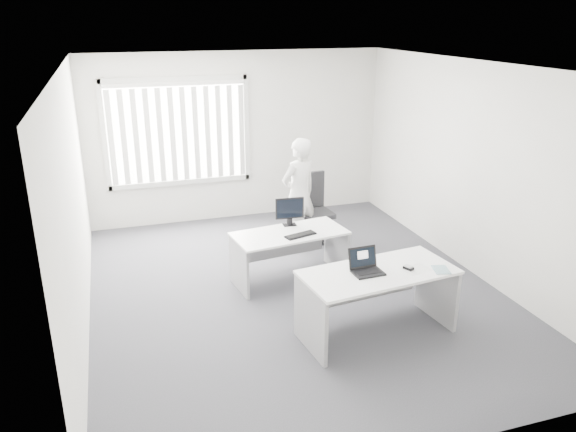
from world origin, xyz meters
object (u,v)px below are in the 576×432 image
object	(u,v)px
person	(299,194)
laptop	(369,263)
desk_far	(290,246)
office_chair	(314,221)
monitor	(290,212)
desk_near	(378,289)

from	to	relation	value
person	laptop	xyz separation A→B (m)	(-0.13, -2.63, 0.04)
laptop	desk_far	bearing A→B (deg)	100.29
office_chair	desk_far	bearing A→B (deg)	-128.28
office_chair	monitor	xyz separation A→B (m)	(-0.69, -0.90, 0.53)
desk_near	monitor	xyz separation A→B (m)	(-0.41, 1.83, 0.32)
person	monitor	world-z (taller)	person
office_chair	monitor	distance (m)	1.25
desk_near	person	world-z (taller)	person
person	laptop	bearing A→B (deg)	64.65
desk_near	desk_far	distance (m)	1.65
desk_far	laptop	bearing A→B (deg)	-85.23
office_chair	laptop	xyz separation A→B (m)	(-0.42, -2.75, 0.55)
person	desk_far	bearing A→B (deg)	42.59
desk_near	person	size ratio (longest dim) A/B	1.04
office_chair	laptop	distance (m)	2.84
desk_far	laptop	world-z (taller)	laptop
person	laptop	world-z (taller)	person
person	monitor	xyz separation A→B (m)	(-0.40, -0.78, 0.02)
desk_near	monitor	world-z (taller)	monitor
office_chair	monitor	world-z (taller)	office_chair
person	laptop	size ratio (longest dim) A/B	5.21
desk_near	desk_far	size ratio (longest dim) A/B	1.13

